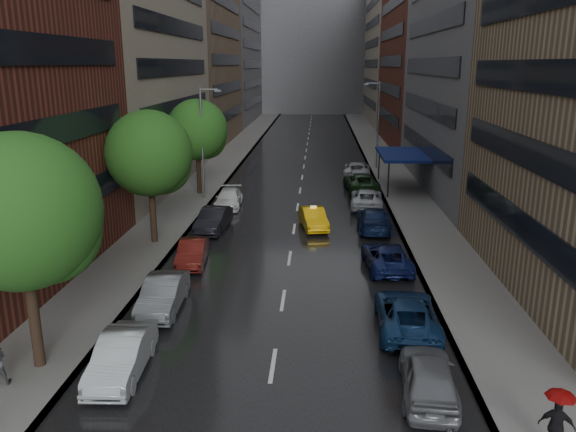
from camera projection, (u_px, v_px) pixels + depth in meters
The scene contains 16 objects.
road at pixel (305, 160), 65.32m from camera, with size 14.00×140.00×0.01m, color black.
sidewalk_left at pixel (228, 159), 65.77m from camera, with size 4.00×140.00×0.15m, color gray.
sidewalk_right at pixel (383, 161), 64.82m from camera, with size 4.00×140.00×0.15m, color gray.
buildings_left at pixel (188, 22), 70.37m from camera, with size 8.00×108.00×38.00m.
buildings_right at pixel (433, 28), 67.03m from camera, with size 8.05×109.10×36.00m.
building_far at pixel (313, 40), 126.62m from camera, with size 40.00×14.00×32.00m, color slate.
tree_near at pixel (21, 212), 19.24m from camera, with size 5.51×5.51×8.78m.
tree_mid at pixel (149, 154), 33.73m from camera, with size 5.22×5.22×8.31m.
tree_far at pixel (197, 130), 46.93m from camera, with size 5.10×5.10×8.13m.
taxi at pixel (313, 218), 38.35m from camera, with size 1.49×4.27×1.41m, color #F7B50D.
parked_cars_left at pixel (196, 247), 32.24m from camera, with size 2.14×29.35×1.56m.
parked_cars_right at pixel (372, 214), 39.13m from camera, with size 3.02×43.14×1.59m.
ped_red_umbrella at pixel (558, 416), 15.82m from camera, with size 1.06×0.82×2.01m.
street_lamp_left at pixel (203, 141), 45.17m from camera, with size 1.74×0.22×9.00m.
street_lamp_right at pixel (377, 123), 58.81m from camera, with size 1.74×0.22×9.00m.
awning at pixel (402, 155), 49.57m from camera, with size 4.00×8.00×3.12m.
Camera 1 is at (1.60, -14.73, 10.93)m, focal length 35.00 mm.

